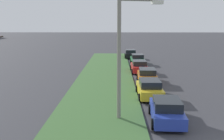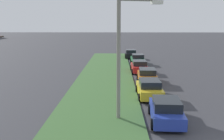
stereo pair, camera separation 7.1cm
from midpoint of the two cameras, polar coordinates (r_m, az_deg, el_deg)
The scene contains 8 objects.
grass_median at distance 22.90m, azimuth -2.32°, elevation -5.23°, with size 60.00×6.00×0.12m, color #3D6633.
parked_car_blue at distance 17.26m, azimuth 11.17°, elevation -8.28°, with size 4.39×2.20×1.47m.
parked_car_yellow at distance 22.54m, azimuth 7.73°, elevation -3.84°, with size 4.32×2.05×1.47m.
parked_car_orange at distance 27.80m, azimuth 7.24°, elevation -1.20°, with size 4.38×2.17×1.47m.
parked_car_red at distance 33.45m, azimuth 5.62°, elevation 0.73°, with size 4.32×2.06×1.47m.
parked_car_green at distance 39.98m, azimuth 5.27°, elevation 2.25°, with size 4.33×2.08×1.47m.
parked_car_black at distance 46.52m, azimuth 3.85°, elevation 3.36°, with size 4.33×2.08×1.47m.
streetlight at distance 16.65m, azimuth 2.53°, elevation 4.18°, with size 1.03×2.82×7.50m.
Camera 1 is at (-12.06, 6.03, 6.07)m, focal length 43.90 mm.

